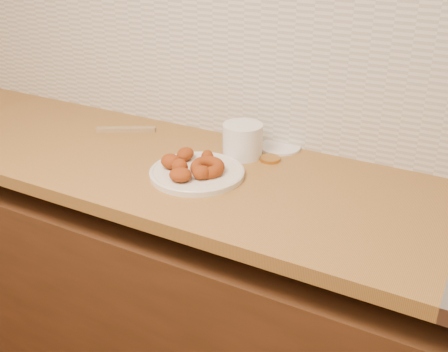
{
  "coord_description": "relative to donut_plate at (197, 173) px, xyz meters",
  "views": [
    {
      "loc": [
        0.51,
        0.49,
        1.57
      ],
      "look_at": [
        -0.11,
        1.63,
        0.93
      ],
      "focal_mm": 42.0,
      "sensor_mm": 36.0,
      "label": 1
    }
  ],
  "objects": [
    {
      "name": "backsplash",
      "position": [
        0.21,
        0.34,
        0.29
      ],
      "size": [
        3.6,
        0.02,
        0.6
      ],
      "primitive_type": "cube",
      "color": "beige",
      "rests_on": "wall_back"
    },
    {
      "name": "plastic_tub",
      "position": [
        0.05,
        0.19,
        0.04
      ],
      "size": [
        0.16,
        0.16,
        0.1
      ],
      "primitive_type": "cylinder",
      "rotation": [
        0.0,
        0.0,
        0.31
      ],
      "color": "white",
      "rests_on": "butcher_block"
    },
    {
      "name": "tub_lid",
      "position": [
        0.13,
        0.3,
        -0.0
      ],
      "size": [
        0.17,
        0.17,
        0.01
      ],
      "primitive_type": "cylinder",
      "rotation": [
        0.0,
        0.0,
        -0.41
      ],
      "color": "white",
      "rests_on": "butcher_block"
    },
    {
      "name": "brass_jar_lid",
      "position": [
        0.14,
        0.2,
        -0.0
      ],
      "size": [
        0.08,
        0.08,
        0.01
      ],
      "primitive_type": "cylinder",
      "rotation": [
        0.0,
        0.0,
        0.27
      ],
      "color": "#BE8234",
      "rests_on": "butcher_block"
    },
    {
      "name": "base_cabinet",
      "position": [
        0.21,
        0.04,
        -0.52
      ],
      "size": [
        3.6,
        0.6,
        0.77
      ],
      "primitive_type": "cube",
      "color": "#4F2B16",
      "rests_on": "floor"
    },
    {
      "name": "donut_plate",
      "position": [
        0.0,
        0.0,
        0.0
      ],
      "size": [
        0.27,
        0.27,
        0.02
      ],
      "primitive_type": "cylinder",
      "color": "beige",
      "rests_on": "butcher_block"
    },
    {
      "name": "butcher_block",
      "position": [
        -0.44,
        0.04,
        -0.03
      ],
      "size": [
        2.3,
        0.62,
        0.04
      ],
      "primitive_type": "cube",
      "color": "olive",
      "rests_on": "base_cabinet"
    },
    {
      "name": "wooden_utensil",
      "position": [
        -0.4,
        0.18,
        0.0
      ],
      "size": [
        0.19,
        0.12,
        0.02
      ],
      "primitive_type": "cube",
      "rotation": [
        0.0,
        0.0,
        0.52
      ],
      "color": "#93784E",
      "rests_on": "butcher_block"
    },
    {
      "name": "fried_dough_chunks",
      "position": [
        -0.03,
        -0.02,
        0.03
      ],
      "size": [
        0.19,
        0.2,
        0.05
      ],
      "color": "#8E360D",
      "rests_on": "donut_plate"
    },
    {
      "name": "ring_donut",
      "position": [
        0.03,
        0.0,
        0.03
      ],
      "size": [
        0.14,
        0.14,
        0.04
      ],
      "primitive_type": "torus",
      "rotation": [
        0.1,
        0.0,
        0.49
      ],
      "color": "#8E360D",
      "rests_on": "donut_plate"
    },
    {
      "name": "wall_back",
      "position": [
        0.21,
        0.35,
        0.44
      ],
      "size": [
        4.0,
        0.02,
        2.7
      ],
      "primitive_type": "cube",
      "color": "tan",
      "rests_on": "ground"
    }
  ]
}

